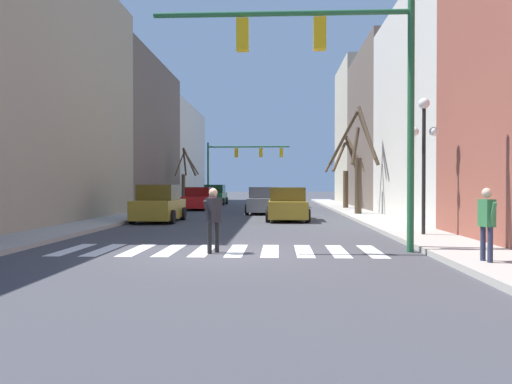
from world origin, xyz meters
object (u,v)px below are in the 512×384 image
car_at_intersection (288,198)px  street_tree_left_mid (185,176)px  street_lamp_right_corner (424,138)px  car_parked_left_far (264,201)px  street_tree_left_far (346,171)px  pedestrian_near_right_corner (487,218)px  pedestrian_waiting_at_curb (213,215)px  car_driving_away_lane (215,195)px  car_parked_right_far (159,205)px  street_tree_right_near (359,162)px  car_parked_right_mid (287,205)px  traffic_signal_far (240,158)px  car_parked_right_near (200,199)px  traffic_signal_near (337,68)px

car_at_intersection → street_tree_left_mid: (-8.34, 0.75, 1.74)m
street_lamp_right_corner → car_parked_left_far: size_ratio=1.06×
street_tree_left_far → pedestrian_near_right_corner: bearing=-90.9°
car_parked_left_far → pedestrian_waiting_at_curb: 17.76m
car_driving_away_lane → car_at_intersection: (6.43, -4.79, -0.09)m
car_parked_right_far → car_at_intersection: 17.34m
car_driving_away_lane → pedestrian_waiting_at_curb: 31.86m
car_parked_right_far → street_tree_right_near: bearing=-65.4°
car_parked_right_far → car_driving_away_lane: bearing=0.0°
car_parked_right_mid → traffic_signal_far: bearing=10.8°
car_driving_away_lane → car_parked_right_far: 20.89m
street_lamp_right_corner → car_parked_right_near: street_lamp_right_corner is taller
street_lamp_right_corner → street_tree_left_mid: size_ratio=0.95×
car_driving_away_lane → car_parked_right_near: car_driving_away_lane is taller
car_parked_left_far → pedestrian_waiting_at_curb: (-0.79, -17.74, 0.23)m
traffic_signal_far → car_at_intersection: traffic_signal_far is taller
car_parked_right_mid → street_tree_left_mid: 17.51m
traffic_signal_near → car_parked_left_far: 17.97m
traffic_signal_far → car_parked_right_mid: 22.08m
car_parked_right_near → car_parked_right_far: bearing=179.9°
traffic_signal_far → street_tree_left_far: bearing=-51.8°
car_parked_right_near → car_parked_right_far: 12.05m
car_parked_left_far → street_tree_left_far: street_tree_left_far is taller
car_driving_away_lane → street_tree_left_far: bearing=-130.0°
street_lamp_right_corner → car_driving_away_lane: size_ratio=1.02×
car_driving_away_lane → street_tree_left_far: 13.84m
car_parked_left_far → pedestrian_waiting_at_curb: bearing=177.5°
traffic_signal_far → car_driving_away_lane: traffic_signal_far is taller
car_parked_right_far → car_at_intersection: bearing=-21.8°
street_tree_left_mid → street_tree_right_near: bearing=-45.2°
car_parked_right_far → street_tree_left_far: street_tree_left_far is taller
car_driving_away_lane → car_parked_right_far: car_driving_away_lane is taller
pedestrian_near_right_corner → pedestrian_waiting_at_curb: bearing=61.5°
car_parked_left_far → pedestrian_waiting_at_curb: pedestrian_waiting_at_curb is taller
street_tree_left_mid → car_at_intersection: bearing=-5.1°
traffic_signal_near → car_parked_left_far: bearing=98.0°
pedestrian_near_right_corner → street_tree_left_mid: 32.07m
traffic_signal_far → car_at_intersection: bearing=-56.9°
traffic_signal_near → pedestrian_near_right_corner: size_ratio=4.44×
pedestrian_near_right_corner → street_tree_left_far: bearing=-9.9°
car_parked_left_far → pedestrian_near_right_corner: 20.58m
street_tree_left_far → street_tree_left_mid: bearing=159.0°
car_at_intersection → car_parked_right_near: bearing=122.4°
pedestrian_waiting_at_curb → street_tree_right_near: 16.69m
car_driving_away_lane → car_parked_right_mid: car_driving_away_lane is taller
car_parked_right_mid → car_at_intersection: (0.28, 14.70, -0.03)m
car_at_intersection → street_tree_left_far: (4.06, -4.01, 2.03)m
car_driving_away_lane → car_parked_right_far: size_ratio=1.05×
traffic_signal_far → pedestrian_waiting_at_curb: traffic_signal_far is taller
street_lamp_right_corner → street_tree_left_far: (0.05, 19.10, -0.53)m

